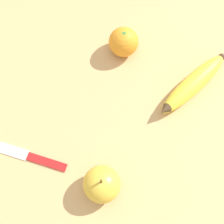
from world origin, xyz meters
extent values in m
plane|color=tan|center=(0.00, 0.00, 0.00)|extent=(3.00, 3.00, 0.00)
ellipsoid|color=yellow|center=(-0.04, 0.19, 0.02)|extent=(0.15, 0.18, 0.04)
cone|color=#47331E|center=(0.02, 0.11, 0.03)|extent=(0.03, 0.04, 0.03)
sphere|color=#47331E|center=(-0.10, 0.27, 0.02)|extent=(0.02, 0.02, 0.02)
sphere|color=orange|center=(-0.15, 0.05, 0.03)|extent=(0.07, 0.07, 0.07)
cylinder|color=#337A33|center=(-0.15, 0.05, 0.07)|extent=(0.01, 0.01, 0.00)
ellipsoid|color=gold|center=(0.16, -0.03, 0.03)|extent=(0.07, 0.07, 0.07)
cylinder|color=#4C3319|center=(0.16, -0.03, 0.07)|extent=(0.00, 0.00, 0.01)
cube|color=silver|center=(0.06, -0.23, 0.00)|extent=(0.06, 0.11, 0.00)
cube|color=red|center=(0.10, -0.14, 0.00)|extent=(0.05, 0.08, 0.01)
camera|label=1|loc=(0.24, -0.02, 0.64)|focal=50.00mm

